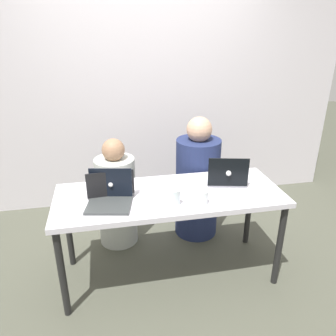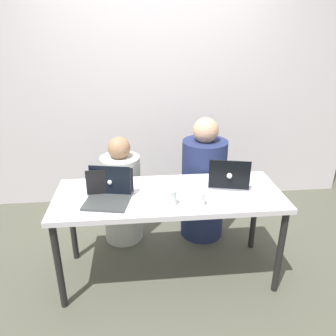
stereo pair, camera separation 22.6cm
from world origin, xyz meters
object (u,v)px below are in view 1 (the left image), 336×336
object	(u,v)px
laptop_back_right	(226,177)
water_glass_center	(175,198)
laptop_front_left	(110,197)
person_on_left	(117,198)
laptop_back_left	(110,188)
water_glass_right	(203,198)
person_on_right	(197,184)

from	to	relation	value
laptop_back_right	water_glass_center	distance (m)	0.54
laptop_front_left	water_glass_center	xyz separation A→B (m)	(0.45, -0.10, -0.00)
person_on_left	laptop_back_left	distance (m)	0.59
person_on_left	laptop_back_left	world-z (taller)	person_on_left
person_on_left	laptop_front_left	xyz separation A→B (m)	(-0.06, -0.63, 0.35)
water_glass_right	laptop_front_left	bearing A→B (deg)	168.88
person_on_left	water_glass_right	world-z (taller)	person_on_left
person_on_right	laptop_back_left	distance (m)	0.99
laptop_back_left	water_glass_right	world-z (taller)	laptop_back_left
laptop_front_left	laptop_back_right	world-z (taller)	laptop_back_right
laptop_back_right	water_glass_center	xyz separation A→B (m)	(-0.48, -0.26, -0.00)
laptop_front_left	water_glass_right	xyz separation A→B (m)	(0.65, -0.13, -0.01)
person_on_right	water_glass_center	xyz separation A→B (m)	(-0.39, -0.73, 0.28)
laptop_front_left	laptop_back_right	bearing A→B (deg)	20.90
laptop_back_left	water_glass_center	world-z (taller)	laptop_back_left
laptop_front_left	laptop_back_right	distance (m)	0.94
laptop_front_left	water_glass_right	world-z (taller)	laptop_front_left
person_on_right	laptop_front_left	distance (m)	1.08
person_on_left	laptop_back_left	size ratio (longest dim) A/B	2.89
water_glass_center	laptop_back_left	bearing A→B (deg)	149.24
person_on_left	water_glass_right	bearing A→B (deg)	119.07
person_on_left	laptop_front_left	distance (m)	0.72
laptop_front_left	water_glass_center	distance (m)	0.46
laptop_front_left	person_on_left	bearing A→B (deg)	95.95
laptop_back_right	water_glass_right	xyz separation A→B (m)	(-0.28, -0.28, -0.01)
laptop_front_left	laptop_back_left	xyz separation A→B (m)	(0.01, 0.16, -0.01)
laptop_back_left	laptop_back_right	distance (m)	0.92
laptop_back_left	laptop_back_right	world-z (taller)	laptop_back_right
water_glass_center	water_glass_right	size ratio (longest dim) A/B	1.17
person_on_left	water_glass_center	world-z (taller)	person_on_left
person_on_right	laptop_back_left	size ratio (longest dim) A/B	3.32
person_on_right	water_glass_right	bearing A→B (deg)	90.61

